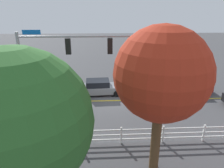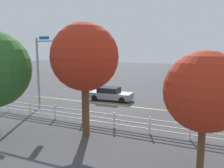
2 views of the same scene
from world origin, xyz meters
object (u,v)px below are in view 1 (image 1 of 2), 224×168
(car_1, at_px, (188,86))
(car_2, at_px, (100,87))
(tree_0, at_px, (162,75))
(tree_2, at_px, (18,122))

(car_1, height_order, car_2, car_2)
(tree_0, bearing_deg, tree_2, 24.69)
(car_1, xyz_separation_m, tree_2, (11.42, 12.57, 3.72))
(tree_2, bearing_deg, car_2, -101.08)
(tree_0, bearing_deg, car_1, -121.03)
(car_1, distance_m, tree_0, 12.62)
(car_1, bearing_deg, tree_0, -122.68)
(car_2, relative_size, tree_0, 0.64)
(car_1, distance_m, tree_2, 17.39)
(car_2, distance_m, tree_0, 11.36)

